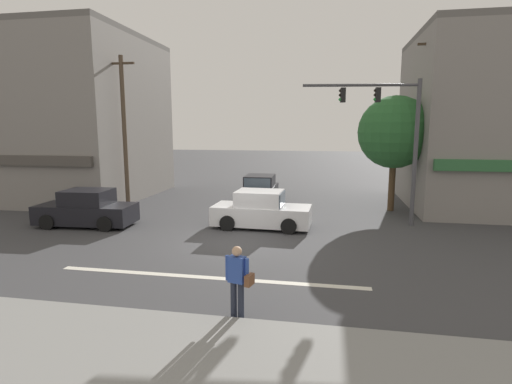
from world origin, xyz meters
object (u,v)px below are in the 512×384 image
object	(u,v)px
utility_pole_near_left	(124,131)
pedestrian_foreground_with_bag	(238,278)
utility_pole_far_right	(428,124)
sedan_waiting_far	(260,191)
sedan_crossing_center	(87,210)
street_tree	(395,132)
traffic_light_mast	(393,128)
sedan_parked_curbside	(261,211)

from	to	relation	value
utility_pole_near_left	pedestrian_foreground_with_bag	bearing A→B (deg)	-52.47
utility_pole_far_right	sedan_waiting_far	xyz separation A→B (m)	(-8.35, 1.36, -3.65)
utility_pole_far_right	sedan_waiting_far	world-z (taller)	utility_pole_far_right
sedan_crossing_center	street_tree	bearing A→B (deg)	23.21
sedan_crossing_center	pedestrian_foreground_with_bag	world-z (taller)	pedestrian_foreground_with_bag
street_tree	pedestrian_foreground_with_bag	distance (m)	14.20
utility_pole_far_right	traffic_light_mast	size ratio (longest dim) A/B	1.36
street_tree	utility_pole_far_right	bearing A→B (deg)	-25.69
utility_pole_far_right	sedan_waiting_far	distance (m)	9.22
sedan_parked_curbside	street_tree	bearing A→B (deg)	38.23
sedan_waiting_far	sedan_crossing_center	world-z (taller)	same
sedan_waiting_far	pedestrian_foreground_with_bag	xyz separation A→B (m)	(1.89, -13.61, 0.24)
traffic_light_mast	sedan_parked_curbside	bearing A→B (deg)	-165.26
utility_pole_far_right	traffic_light_mast	distance (m)	3.25
street_tree	utility_pole_far_right	distance (m)	1.60
street_tree	sedan_crossing_center	size ratio (longest dim) A/B	1.38
street_tree	pedestrian_foreground_with_bag	xyz separation A→B (m)	(-5.06, -12.93, -3.02)
utility_pole_near_left	utility_pole_far_right	size ratio (longest dim) A/B	0.92
sedan_crossing_center	sedan_waiting_far	bearing A→B (deg)	44.90
utility_pole_far_right	sedan_crossing_center	xyz separation A→B (m)	(-14.82, -5.08, -3.65)
sedan_crossing_center	utility_pole_far_right	bearing A→B (deg)	18.92
traffic_light_mast	sedan_parked_curbside	size ratio (longest dim) A/B	1.49
street_tree	traffic_light_mast	distance (m)	3.32
sedan_parked_curbside	traffic_light_mast	bearing A→B (deg)	14.74
street_tree	sedan_parked_curbside	distance (m)	8.24
utility_pole_near_left	pedestrian_foreground_with_bag	xyz separation A→B (m)	(8.51, -11.07, -3.09)
street_tree	pedestrian_foreground_with_bag	size ratio (longest dim) A/B	3.46
sedan_parked_curbside	pedestrian_foreground_with_bag	world-z (taller)	pedestrian_foreground_with_bag
sedan_parked_curbside	sedan_crossing_center	size ratio (longest dim) A/B	0.99
sedan_waiting_far	pedestrian_foreground_with_bag	size ratio (longest dim) A/B	2.48
utility_pole_near_left	traffic_light_mast	world-z (taller)	utility_pole_near_left
sedan_waiting_far	sedan_parked_curbside	bearing A→B (deg)	-79.36
sedan_crossing_center	pedestrian_foreground_with_bag	bearing A→B (deg)	-40.64
sedan_parked_curbside	sedan_crossing_center	bearing A→B (deg)	-171.85
sedan_parked_curbside	sedan_crossing_center	world-z (taller)	same
street_tree	utility_pole_near_left	size ratio (longest dim) A/B	0.74
sedan_crossing_center	utility_pole_near_left	bearing A→B (deg)	92.21
utility_pole_far_right	sedan_parked_curbside	size ratio (longest dim) A/B	2.03
utility_pole_near_left	sedan_parked_curbside	distance (m)	8.79
sedan_waiting_far	pedestrian_foreground_with_bag	world-z (taller)	pedestrian_foreground_with_bag
utility_pole_near_left	sedan_crossing_center	size ratio (longest dim) A/B	1.86
street_tree	sedan_waiting_far	bearing A→B (deg)	174.37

